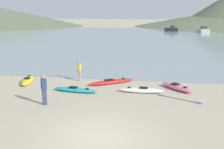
{
  "coord_description": "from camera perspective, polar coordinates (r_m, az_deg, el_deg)",
  "views": [
    {
      "loc": [
        2.14,
        -9.67,
        4.98
      ],
      "look_at": [
        -0.87,
        9.03,
        0.5
      ],
      "focal_mm": 42.0,
      "sensor_mm": 36.0,
      "label": 1
    }
  ],
  "objects": [
    {
      "name": "ground_plane",
      "position": [
        11.09,
        -3.06,
        -13.42
      ],
      "size": [
        400.0,
        400.0,
        0.0
      ],
      "primitive_type": "plane",
      "color": "tan"
    },
    {
      "name": "bay_water",
      "position": [
        54.24,
        6.91,
        7.98
      ],
      "size": [
        160.0,
        70.0,
        0.06
      ],
      "primitive_type": "cube",
      "color": "gray",
      "rests_on": "ground_plane"
    },
    {
      "name": "far_hill_left",
      "position": [
        107.92,
        -23.15,
        11.46
      ],
      "size": [
        61.16,
        61.16,
        6.89
      ],
      "primitive_type": "cone",
      "color": "#5B664C",
      "rests_on": "ground_plane"
    },
    {
      "name": "kayak_on_sand_0",
      "position": [
        17.9,
        13.95,
        -2.68
      ],
      "size": [
        2.27,
        2.44,
        0.39
      ],
      "color": "#E5668C",
      "rests_on": "ground_plane"
    },
    {
      "name": "kayak_on_sand_1",
      "position": [
        17.08,
        -7.99,
        -3.3
      ],
      "size": [
        3.02,
        1.01,
        0.32
      ],
      "color": "teal",
      "rests_on": "ground_plane"
    },
    {
      "name": "kayak_on_sand_3",
      "position": [
        20.12,
        -17.9,
        -1.18
      ],
      "size": [
        1.46,
        2.85,
        0.39
      ],
      "color": "yellow",
      "rests_on": "ground_plane"
    },
    {
      "name": "kayak_on_sand_5",
      "position": [
        16.84,
        6.4,
        -3.42
      ],
      "size": [
        2.85,
        0.67,
        0.36
      ],
      "color": "white",
      "rests_on": "ground_plane"
    },
    {
      "name": "kayak_on_sand_6",
      "position": [
        18.8,
        -0.16,
        -1.59
      ],
      "size": [
        3.22,
        2.46,
        0.34
      ],
      "color": "red",
      "rests_on": "ground_plane"
    },
    {
      "name": "person_near_foreground",
      "position": [
        14.8,
        -14.59,
        -2.81
      ],
      "size": [
        0.35,
        0.28,
        1.72
      ],
      "color": "#384260",
      "rests_on": "ground_plane"
    },
    {
      "name": "person_near_waterline",
      "position": [
        19.58,
        -7.16,
        1.06
      ],
      "size": [
        0.31,
        0.23,
        1.51
      ],
      "color": "gray",
      "rests_on": "ground_plane"
    },
    {
      "name": "moored_boat_1",
      "position": [
        73.91,
        12.76,
        9.6
      ],
      "size": [
        3.5,
        2.11,
        1.56
      ],
      "color": "black",
      "rests_on": "bay_water"
    },
    {
      "name": "moored_boat_2",
      "position": [
        71.42,
        19.28,
        9.07
      ],
      "size": [
        2.71,
        3.67,
        1.56
      ],
      "color": "#B2B2B7",
      "rests_on": "bay_water"
    },
    {
      "name": "loose_paddle",
      "position": [
        16.03,
        14.29,
        -5.16
      ],
      "size": [
        2.54,
        1.47,
        0.03
      ],
      "color": "black",
      "rests_on": "ground_plane"
    }
  ]
}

